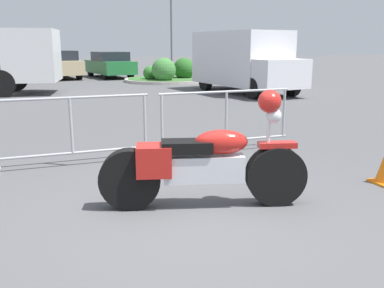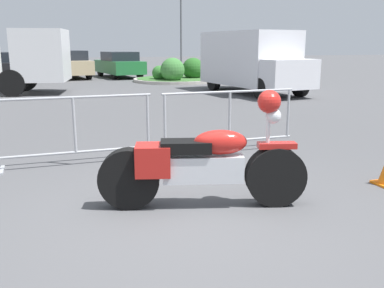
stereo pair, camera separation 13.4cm
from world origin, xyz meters
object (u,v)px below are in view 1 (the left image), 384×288
at_px(parked_car_tan, 58,64).
at_px(street_lamp, 171,14).
at_px(crowd_barrier_near, 71,130).
at_px(crowd_barrier_far, 226,120).
at_px(delivery_van, 244,60).
at_px(parked_car_black, 3,66).
at_px(parked_car_green, 110,65).
at_px(motorcycle, 204,163).

relative_size(parked_car_tan, street_lamp, 0.82).
bearing_deg(crowd_barrier_near, crowd_barrier_far, 0.00).
distance_m(crowd_barrier_near, delivery_van, 10.98).
bearing_deg(street_lamp, parked_car_black, -163.41).
bearing_deg(parked_car_green, parked_car_tan, 72.66).
height_order(parked_car_tan, street_lamp, street_lamp).
bearing_deg(crowd_barrier_far, motorcycle, -119.63).
bearing_deg(motorcycle, parked_car_green, 99.20).
bearing_deg(delivery_van, crowd_barrier_near, -48.62).
height_order(parked_car_green, street_lamp, street_lamp).
height_order(crowd_barrier_near, crowd_barrier_far, same).
distance_m(delivery_van, parked_car_green, 10.15).
bearing_deg(crowd_barrier_far, crowd_barrier_near, 180.00).
distance_m(crowd_barrier_near, crowd_barrier_far, 2.57).
relative_size(crowd_barrier_far, street_lamp, 0.42).
xyz_separation_m(crowd_barrier_far, parked_car_tan, (-1.90, 18.25, 0.20)).
bearing_deg(delivery_van, crowd_barrier_far, -36.69).
bearing_deg(parked_car_black, crowd_barrier_far, -174.87).
xyz_separation_m(crowd_barrier_near, parked_car_black, (-2.08, 17.90, 0.17)).
xyz_separation_m(parked_car_tan, parked_car_green, (2.75, -0.38, -0.04)).
distance_m(delivery_van, parked_car_black, 13.18).
bearing_deg(parked_car_tan, delivery_van, -156.54).
xyz_separation_m(crowd_barrier_near, crowd_barrier_far, (2.57, 0.00, 0.00)).
height_order(crowd_barrier_near, parked_car_black, parked_car_black).
bearing_deg(parked_car_green, delivery_van, -168.50).
bearing_deg(street_lamp, crowd_barrier_far, -104.51).
height_order(delivery_van, parked_car_tan, delivery_van).
bearing_deg(parked_car_green, street_lamp, -65.81).
distance_m(parked_car_tan, street_lamp, 8.32).
xyz_separation_m(delivery_van, parked_car_black, (-9.12, 9.50, -0.51)).
xyz_separation_m(motorcycle, parked_car_tan, (-0.62, 20.50, 0.25)).
relative_size(crowd_barrier_far, parked_car_green, 0.54).
distance_m(delivery_van, street_lamp, 12.78).
xyz_separation_m(crowd_barrier_near, parked_car_green, (3.41, 17.86, 0.17)).
relative_size(crowd_barrier_far, parked_car_tan, 0.52).
height_order(delivery_van, parked_car_black, delivery_van).
relative_size(crowd_barrier_near, parked_car_green, 0.54).
bearing_deg(parked_car_green, motorcycle, 164.52).
relative_size(crowd_barrier_near, parked_car_black, 0.54).
relative_size(crowd_barrier_near, parked_car_tan, 0.52).
bearing_deg(parked_car_tan, parked_car_green, -107.34).
height_order(parked_car_tan, parked_car_green, parked_car_tan).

